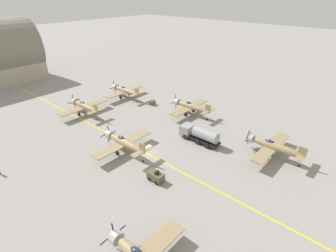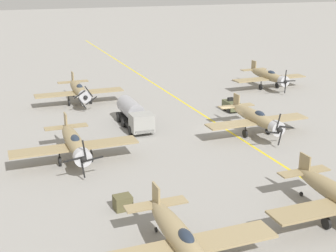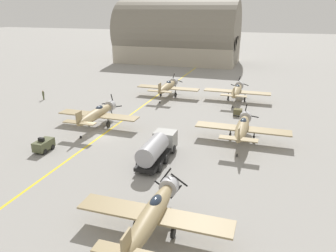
{
  "view_description": "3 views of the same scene",
  "coord_description": "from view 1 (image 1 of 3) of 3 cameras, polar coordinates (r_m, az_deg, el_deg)",
  "views": [
    {
      "loc": [
        -26.46,
        -28.25,
        25.75
      ],
      "look_at": [
        7.03,
        1.08,
        2.36
      ],
      "focal_mm": 28.0,
      "sensor_mm": 36.0,
      "label": 1
    },
    {
      "loc": [
        24.77,
        45.87,
        17.34
      ],
      "look_at": [
        8.79,
        4.33,
        2.71
      ],
      "focal_mm": 50.0,
      "sensor_mm": 36.0,
      "label": 2
    },
    {
      "loc": [
        21.14,
        -35.91,
        16.35
      ],
      "look_at": [
        8.67,
        2.63,
        1.55
      ],
      "focal_mm": 35.0,
      "sensor_mm": 36.0,
      "label": 3
    }
  ],
  "objects": [
    {
      "name": "airplane_near_right",
      "position": [
        48.08,
        21.96,
        -4.11
      ],
      "size": [
        12.0,
        9.98,
        3.65
      ],
      "rotation": [
        0.0,
        0.0,
        0.15
      ],
      "color": "#98835A",
      "rests_on": "ground"
    },
    {
      "name": "ground_plane",
      "position": [
        46.49,
        -4.74,
        -6.02
      ],
      "size": [
        400.0,
        400.0,
        0.0
      ],
      "primitive_type": "plane",
      "color": "gray"
    },
    {
      "name": "taxiway_stripe",
      "position": [
        46.49,
        -4.74,
        -6.02
      ],
      "size": [
        0.3,
        160.0,
        0.01
      ],
      "primitive_type": "cube",
      "color": "yellow",
      "rests_on": "ground"
    },
    {
      "name": "airplane_far_center",
      "position": [
        62.71,
        -17.7,
        4.11
      ],
      "size": [
        12.0,
        9.98,
        3.74
      ],
      "rotation": [
        0.0,
        0.0,
        -0.31
      ],
      "color": "#98845B",
      "rests_on": "ground"
    },
    {
      "name": "airplane_far_right",
      "position": [
        70.31,
        -9.29,
        7.62
      ],
      "size": [
        12.0,
        9.98,
        3.76
      ],
      "rotation": [
        0.0,
        0.0,
        -0.12
      ],
      "color": "#9E8960",
      "rests_on": "ground"
    },
    {
      "name": "airplane_mid_center",
      "position": [
        46.27,
        -9.46,
        -3.56
      ],
      "size": [
        12.0,
        9.98,
        3.78
      ],
      "rotation": [
        0.0,
        0.0,
        0.15
      ],
      "color": "#9E8961",
      "rests_on": "ground"
    },
    {
      "name": "supply_crate_by_tanker",
      "position": [
        65.63,
        -3.44,
        5.1
      ],
      "size": [
        1.4,
        1.19,
        1.12
      ],
      "primitive_type": "cube",
      "rotation": [
        0.0,
        0.0,
        0.05
      ],
      "color": "brown",
      "rests_on": "ground"
    },
    {
      "name": "airplane_mid_right",
      "position": [
        59.89,
        5.03,
        4.26
      ],
      "size": [
        12.0,
        9.98,
        3.8
      ],
      "rotation": [
        0.0,
        0.0,
        -0.01
      ],
      "color": "#98845B",
      "rests_on": "ground"
    },
    {
      "name": "fuel_tanker",
      "position": [
        49.59,
        6.87,
        -1.76
      ],
      "size": [
        2.68,
        8.0,
        2.98
      ],
      "color": "black",
      "rests_on": "ground"
    },
    {
      "name": "tow_tractor",
      "position": [
        40.07,
        -2.69,
        -10.84
      ],
      "size": [
        1.57,
        2.6,
        1.79
      ],
      "color": "#515638",
      "rests_on": "ground"
    }
  ]
}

